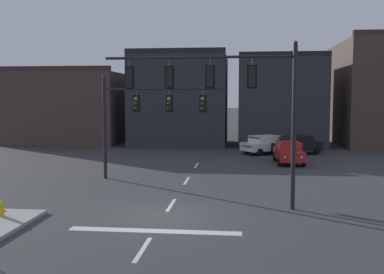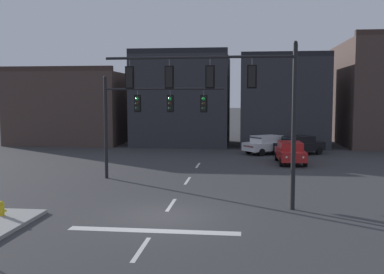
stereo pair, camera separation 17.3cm
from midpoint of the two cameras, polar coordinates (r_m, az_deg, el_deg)
ground_plane at (r=18.62m, az=-3.43°, el=-10.14°), size 400.00×400.00×0.00m
stop_bar_paint at (r=16.73m, az=-4.64°, el=-11.90°), size 6.40×0.50×0.01m
lane_centreline at (r=20.53m, az=-2.45°, el=-8.69°), size 0.16×26.40×0.01m
signal_mast_near_side at (r=19.61m, az=4.82°, el=5.84°), size 8.47×0.56×7.29m
signal_mast_far_side at (r=26.52m, az=-5.93°, el=3.40°), size 7.23×0.51×6.19m
car_lot_nearside at (r=39.23m, az=13.73°, el=-0.98°), size 4.57×4.14×1.61m
car_lot_middle at (r=39.25m, az=9.79°, el=-0.91°), size 4.57×4.15×1.61m
car_lot_farside at (r=33.89m, az=12.62°, el=-1.89°), size 2.07×4.52×1.61m
fire_hydrant at (r=19.63m, az=-22.99°, el=-8.75°), size 0.40×0.30×0.75m
building_row at (r=47.81m, az=4.43°, el=4.56°), size 43.16×13.58×11.01m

